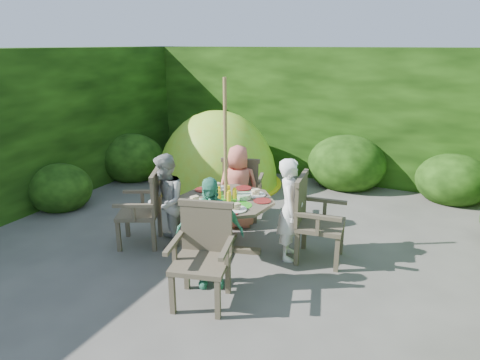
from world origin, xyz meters
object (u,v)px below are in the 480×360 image
at_px(parasol_pole, 226,169).
at_px(garden_chair_back, 242,187).
at_px(child_back, 238,187).
at_px(dome_tent, 217,183).
at_px(garden_chair_right, 314,218).
at_px(garden_chair_front, 203,253).
at_px(child_right, 290,209).
at_px(patio_table, 226,207).
at_px(child_front, 210,232).
at_px(garden_chair_left, 145,207).
at_px(child_left, 165,202).

bearing_deg(parasol_pole, garden_chair_back, 105.12).
distance_m(parasol_pole, child_back, 0.94).
distance_m(parasol_pole, dome_tent, 3.01).
bearing_deg(garden_chair_right, child_back, 62.33).
relative_size(garden_chair_front, child_right, 0.78).
bearing_deg(patio_table, child_front, -75.09).
height_order(garden_chair_left, child_back, child_back).
xyz_separation_m(patio_table, garden_chair_back, (-0.29, 1.06, -0.10)).
height_order(parasol_pole, garden_chair_right, parasol_pole).
bearing_deg(child_front, garden_chair_left, 134.24).
relative_size(garden_chair_back, dome_tent, 0.34).
xyz_separation_m(garden_chair_front, dome_tent, (-1.75, 3.45, -0.53)).
bearing_deg(garden_chair_front, child_left, 126.36).
relative_size(garden_chair_front, child_left, 0.80).
xyz_separation_m(child_right, child_back, (-0.98, 0.56, -0.03)).
xyz_separation_m(garden_chair_right, child_left, (-1.82, -0.51, 0.08)).
xyz_separation_m(child_right, child_front, (-0.56, -0.98, -0.02)).
distance_m(child_left, dome_tent, 2.77).
xyz_separation_m(parasol_pole, child_front, (0.21, -0.77, -0.48)).
xyz_separation_m(garden_chair_left, garden_chair_back, (0.78, 1.33, -0.01)).
relative_size(parasol_pole, child_back, 1.81).
distance_m(garden_chair_right, garden_chair_back, 1.54).
xyz_separation_m(child_back, child_front, (0.42, -1.54, 0.02)).
xyz_separation_m(parasol_pole, garden_chair_back, (-0.29, 1.06, -0.59)).
bearing_deg(parasol_pole, child_right, 15.21).
bearing_deg(parasol_pole, garden_chair_right, 15.89).
relative_size(child_left, child_front, 1.00).
bearing_deg(garden_chair_front, child_front, 90.17).
bearing_deg(child_left, child_back, 115.76).
xyz_separation_m(garden_chair_back, child_right, (1.06, -0.85, 0.13)).
height_order(child_back, dome_tent, dome_tent).
bearing_deg(dome_tent, child_right, -59.85).
relative_size(garden_chair_back, garden_chair_front, 0.96).
distance_m(child_left, child_front, 1.13).
xyz_separation_m(patio_table, child_left, (-0.78, -0.21, 0.02)).
bearing_deg(garden_chair_front, child_back, 90.13).
distance_m(garden_chair_left, garden_chair_back, 1.54).
bearing_deg(garden_chair_back, child_back, 88.46).
distance_m(child_back, dome_tent, 2.14).
relative_size(patio_table, child_back, 1.25).
height_order(child_left, dome_tent, dome_tent).
distance_m(patio_table, garden_chair_front, 1.10).
distance_m(parasol_pole, child_front, 0.93).
distance_m(child_right, child_left, 1.60).
xyz_separation_m(child_left, child_front, (0.98, -0.56, 0.00)).
height_order(garden_chair_left, child_front, child_front).
height_order(garden_chair_front, child_left, child_left).
bearing_deg(child_left, dome_tent, 160.29).
xyz_separation_m(garden_chair_right, dome_tent, (-2.51, 2.10, -0.55)).
relative_size(child_back, child_front, 0.97).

